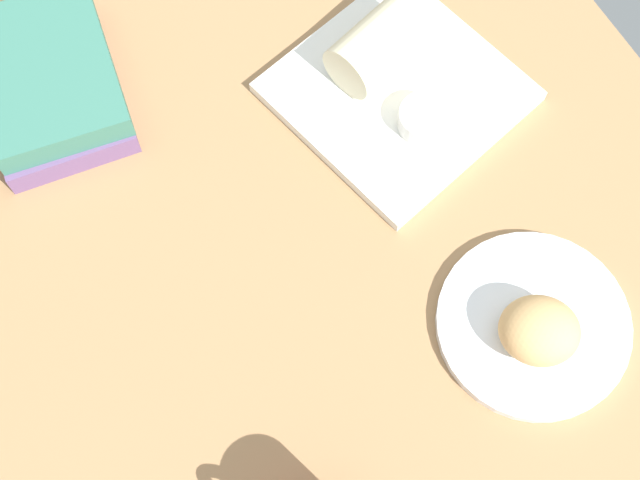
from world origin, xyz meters
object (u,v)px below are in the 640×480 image
at_px(scone_pastry, 539,331).
at_px(breakfast_wrap, 381,43).
at_px(sauce_cup, 424,119).
at_px(book_stack, 48,82).
at_px(round_plate, 533,324).
at_px(square_plate, 397,92).

height_order(scone_pastry, breakfast_wrap, breakfast_wrap).
bearing_deg(scone_pastry, sauce_cup, 173.51).
height_order(scone_pastry, sauce_cup, scone_pastry).
relative_size(breakfast_wrap, book_stack, 0.52).
xyz_separation_m(round_plate, scone_pastry, (0.01, -0.01, 0.04)).
bearing_deg(scone_pastry, square_plate, 174.54).
relative_size(square_plate, book_stack, 1.06).
distance_m(round_plate, book_stack, 0.62).
bearing_deg(scone_pastry, round_plate, 139.68).
bearing_deg(round_plate, book_stack, -146.72).
relative_size(round_plate, book_stack, 0.89).
distance_m(square_plate, book_stack, 0.41).
xyz_separation_m(scone_pastry, square_plate, (-0.33, 0.03, -0.04)).
bearing_deg(book_stack, round_plate, 33.28).
bearing_deg(sauce_cup, round_plate, -4.31).
xyz_separation_m(scone_pastry, sauce_cup, (-0.28, 0.03, -0.01)).
bearing_deg(breakfast_wrap, scone_pastry, 158.41).
bearing_deg(round_plate, scone_pastry, -40.32).
relative_size(round_plate, square_plate, 0.84).
bearing_deg(book_stack, sauce_cup, 54.65).
bearing_deg(square_plate, round_plate, -3.61).
height_order(square_plate, breakfast_wrap, breakfast_wrap).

